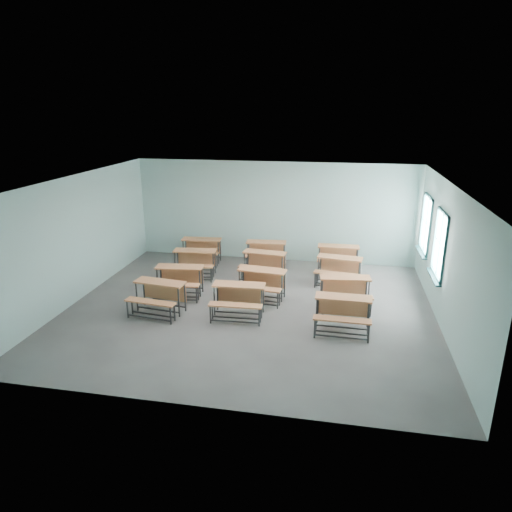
# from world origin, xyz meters

# --- Properties ---
(room) EXTENTS (9.04, 8.04, 3.24)m
(room) POSITION_xyz_m (0.08, 0.03, 1.60)
(room) COLOR slate
(room) RESTS_ON ground
(desk_unit_r0c0) EXTENTS (1.34, 0.98, 0.78)m
(desk_unit_r0c0) POSITION_xyz_m (-2.12, -0.64, 0.52)
(desk_unit_r0c0) COLOR #C07245
(desk_unit_r0c0) RESTS_ON ground
(desk_unit_r0c1) EXTENTS (1.29, 0.89, 0.78)m
(desk_unit_r0c1) POSITION_xyz_m (-0.18, -0.45, 0.52)
(desk_unit_r0c1) COLOR #C07245
(desk_unit_r0c1) RESTS_ON ground
(desk_unit_r0c2) EXTENTS (1.26, 0.86, 0.78)m
(desk_unit_r0c2) POSITION_xyz_m (2.28, -0.75, 0.52)
(desk_unit_r0c2) COLOR #C07245
(desk_unit_r0c2) RESTS_ON ground
(desk_unit_r1c0) EXTENTS (1.32, 0.95, 0.78)m
(desk_unit_r1c0) POSITION_xyz_m (-2.01, 0.50, 0.52)
(desk_unit_r1c0) COLOR #C07245
(desk_unit_r1c0) RESTS_ON ground
(desk_unit_r1c1) EXTENTS (1.33, 0.96, 0.78)m
(desk_unit_r1c1) POSITION_xyz_m (0.17, 0.67, 0.52)
(desk_unit_r1c1) COLOR #C07245
(desk_unit_r1c1) RESTS_ON ground
(desk_unit_r1c2) EXTENTS (1.34, 0.98, 0.78)m
(desk_unit_r1c2) POSITION_xyz_m (2.33, 0.52, 0.52)
(desk_unit_r1c2) COLOR #C07245
(desk_unit_r1c2) RESTS_ON ground
(desk_unit_r2c0) EXTENTS (1.33, 0.97, 0.78)m
(desk_unit_r2c0) POSITION_xyz_m (-2.06, 1.98, 0.52)
(desk_unit_r2c0) COLOR #C07245
(desk_unit_r2c0) RESTS_ON ground
(desk_unit_r2c1) EXTENTS (1.34, 0.98, 0.78)m
(desk_unit_r2c1) POSITION_xyz_m (-0.02, 2.18, 0.52)
(desk_unit_r2c1) COLOR #C07245
(desk_unit_r2c1) RESTS_ON ground
(desk_unit_r2c2) EXTENTS (1.35, 1.00, 0.78)m
(desk_unit_r2c2) POSITION_xyz_m (2.15, 2.10, 0.52)
(desk_unit_r2c2) COLOR #C07245
(desk_unit_r2c2) RESTS_ON ground
(desk_unit_r3c0) EXTENTS (1.31, 0.94, 0.78)m
(desk_unit_r3c0) POSITION_xyz_m (-2.24, 3.19, 0.52)
(desk_unit_r3c0) COLOR #C07245
(desk_unit_r3c0) RESTS_ON ground
(desk_unit_r3c1) EXTENTS (1.32, 0.95, 0.78)m
(desk_unit_r3c1) POSITION_xyz_m (-0.13, 3.25, 0.52)
(desk_unit_r3c1) COLOR #C07245
(desk_unit_r3c1) RESTS_ON ground
(desk_unit_r3c2) EXTENTS (1.27, 0.87, 0.78)m
(desk_unit_r3c2) POSITION_xyz_m (2.11, 3.21, 0.52)
(desk_unit_r3c2) COLOR #C07245
(desk_unit_r3c2) RESTS_ON ground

